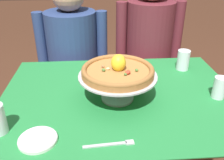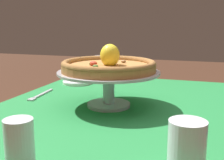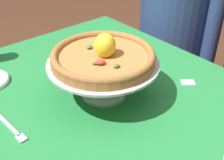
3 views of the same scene
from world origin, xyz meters
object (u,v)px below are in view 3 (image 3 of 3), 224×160
object	(u,v)px
diner_left	(174,39)
pizza_stand	(103,71)
pizza	(103,56)
sugar_packet	(188,83)
dinner_fork	(10,126)

from	to	relation	value
diner_left	pizza_stand	bearing A→B (deg)	-69.72
pizza	sugar_packet	distance (m)	0.35
dinner_fork	sugar_packet	world-z (taller)	dinner_fork
dinner_fork	sugar_packet	size ratio (longest dim) A/B	3.90
pizza_stand	pizza	xyz separation A→B (m)	(0.00, 0.00, 0.06)
sugar_packet	diner_left	size ratio (longest dim) A/B	0.04
pizza_stand	diner_left	bearing A→B (deg)	110.28
pizza	sugar_packet	xyz separation A→B (m)	(0.15, 0.28, -0.15)
dinner_fork	diner_left	size ratio (longest dim) A/B	0.16
pizza_stand	dinner_fork	world-z (taller)	pizza_stand
pizza_stand	dinner_fork	distance (m)	0.34
pizza	diner_left	xyz separation A→B (m)	(-0.27, 0.74, -0.27)
pizza	dinner_fork	size ratio (longest dim) A/B	1.74
pizza	dinner_fork	world-z (taller)	pizza
diner_left	dinner_fork	bearing A→B (deg)	-78.22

